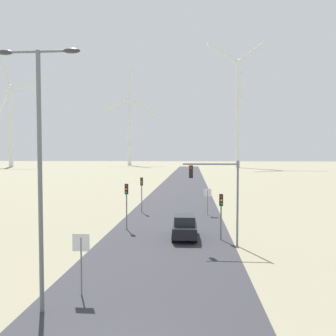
% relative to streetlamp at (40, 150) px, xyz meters
% --- Properties ---
extents(road_surface, '(10.00, 240.00, 0.01)m').
position_rel_streetlamp_xyz_m(road_surface, '(4.24, 43.91, -6.68)').
color(road_surface, '#2D2D33').
rests_on(road_surface, ground).
extents(streetlamp, '(3.48, 0.32, 10.74)m').
position_rel_streetlamp_xyz_m(streetlamp, '(0.00, 0.00, 0.00)').
color(streetlamp, slate).
rests_on(streetlamp, ground).
extents(stop_sign_near, '(0.81, 0.07, 2.86)m').
position_rel_streetlamp_xyz_m(stop_sign_near, '(1.11, 1.64, -4.68)').
color(stop_sign_near, slate).
rests_on(stop_sign_near, ground).
extents(stop_sign_far, '(0.81, 0.07, 2.83)m').
position_rel_streetlamp_xyz_m(stop_sign_far, '(7.83, 22.16, -4.71)').
color(stop_sign_far, slate).
rests_on(stop_sign_far, ground).
extents(traffic_light_post_near_left, '(0.28, 0.34, 3.98)m').
position_rel_streetlamp_xyz_m(traffic_light_post_near_left, '(0.53, 14.83, -3.77)').
color(traffic_light_post_near_left, slate).
rests_on(traffic_light_post_near_left, ground).
extents(traffic_light_post_near_right, '(0.28, 0.34, 3.50)m').
position_rel_streetlamp_xyz_m(traffic_light_post_near_right, '(8.38, 12.02, -4.11)').
color(traffic_light_post_near_right, slate).
rests_on(traffic_light_post_near_right, ground).
extents(traffic_light_post_mid_left, '(0.28, 0.34, 3.94)m').
position_rel_streetlamp_xyz_m(traffic_light_post_mid_left, '(0.54, 23.19, -3.80)').
color(traffic_light_post_mid_left, slate).
rests_on(traffic_light_post_mid_left, ground).
extents(traffic_light_mast_overhead, '(3.94, 0.34, 6.08)m').
position_rel_streetlamp_xyz_m(traffic_light_mast_overhead, '(8.07, 10.38, -2.41)').
color(traffic_light_mast_overhead, slate).
rests_on(traffic_light_mast_overhead, ground).
extents(car_approaching, '(1.88, 4.13, 1.83)m').
position_rel_streetlamp_xyz_m(car_approaching, '(5.62, 12.29, -5.77)').
color(car_approaching, black).
rests_on(car_approaching, ground).
extents(wind_turbine_far_left, '(28.26, 10.52, 58.47)m').
position_rel_streetlamp_xyz_m(wind_turbine_far_left, '(-88.14, 150.86, 19.09)').
color(wind_turbine_far_left, silver).
rests_on(wind_turbine_far_left, ground).
extents(wind_turbine_left, '(32.26, 2.60, 57.74)m').
position_rel_streetlamp_xyz_m(wind_turbine_left, '(-30.82, 177.23, 18.10)').
color(wind_turbine_left, silver).
rests_on(wind_turbine_left, ground).
extents(wind_turbine_center, '(29.66, 11.35, 62.33)m').
position_rel_streetlamp_xyz_m(wind_turbine_center, '(28.29, 149.31, 24.13)').
color(wind_turbine_center, silver).
rests_on(wind_turbine_center, ground).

